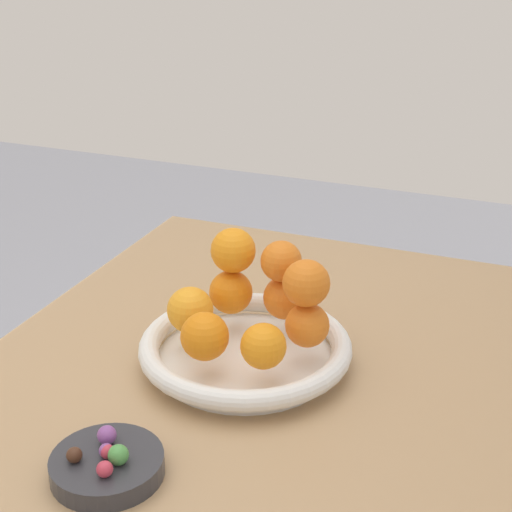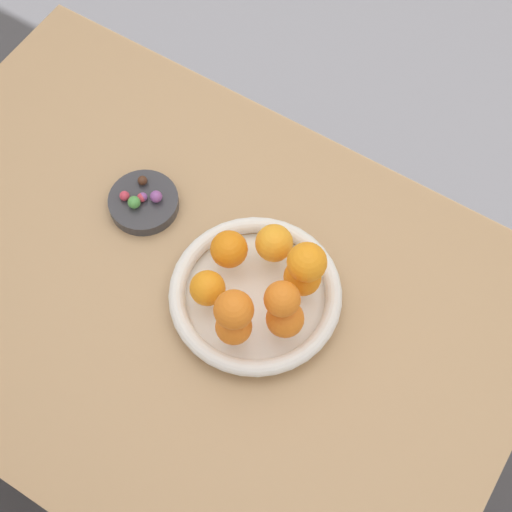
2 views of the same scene
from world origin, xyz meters
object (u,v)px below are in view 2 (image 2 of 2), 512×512
at_px(orange_0, 234,327).
at_px(candy_ball_2, 142,181).
at_px(candy_dish, 144,203).
at_px(orange_2, 302,277).
at_px(orange_1, 285,319).
at_px(candy_ball_1, 125,196).
at_px(fruit_bowl, 255,295).
at_px(orange_3, 274,243).
at_px(candy_ball_0, 134,202).
at_px(candy_ball_4, 143,197).
at_px(candy_ball_3, 142,198).
at_px(candy_ball_5, 156,197).
at_px(orange_5, 208,287).
at_px(dining_table, 186,311).
at_px(orange_6, 234,310).
at_px(orange_8, 282,299).
at_px(orange_7, 307,262).
at_px(orange_4, 229,249).

height_order(orange_0, candy_ball_2, orange_0).
bearing_deg(candy_dish, orange_2, 179.09).
relative_size(orange_1, candy_ball_1, 3.42).
xyz_separation_m(fruit_bowl, orange_1, (-0.07, 0.03, 0.05)).
height_order(orange_3, candy_ball_0, orange_3).
relative_size(candy_ball_2, candy_ball_4, 1.09).
distance_m(candy_ball_3, candy_ball_5, 0.02).
xyz_separation_m(orange_2, orange_5, (0.11, 0.09, -0.00)).
xyz_separation_m(fruit_bowl, orange_2, (-0.06, -0.04, 0.05)).
bearing_deg(orange_1, candy_ball_0, -10.41).
bearing_deg(dining_table, candy_dish, -34.12).
distance_m(orange_2, candy_ball_1, 0.33).
distance_m(dining_table, orange_5, 0.16).
height_order(orange_5, orange_6, orange_6).
distance_m(orange_5, candy_ball_4, 0.22).
bearing_deg(orange_8, candy_ball_0, -10.20).
relative_size(orange_8, candy_ball_3, 3.52).
relative_size(orange_0, candy_ball_0, 2.58).
bearing_deg(fruit_bowl, candy_ball_5, -14.65).
bearing_deg(orange_8, candy_ball_1, -10.00).
height_order(orange_7, orange_8, orange_7).
bearing_deg(candy_ball_0, orange_3, -170.84).
distance_m(orange_1, orange_3, 0.13).
relative_size(orange_0, orange_6, 0.95).
bearing_deg(candy_ball_1, orange_3, -172.13).
relative_size(orange_7, orange_8, 1.11).
xyz_separation_m(orange_6, orange_7, (-0.05, -0.12, 0.00)).
distance_m(dining_table, orange_2, 0.25).
relative_size(orange_1, orange_4, 0.98).
bearing_deg(dining_table, orange_8, -172.85).
bearing_deg(orange_8, fruit_bowl, -22.43).
relative_size(orange_8, candy_ball_1, 3.18).
relative_size(orange_3, orange_8, 1.11).
bearing_deg(orange_6, candy_ball_0, -21.89).
relative_size(orange_0, orange_2, 0.95).
height_order(orange_3, candy_ball_5, orange_3).
bearing_deg(dining_table, candy_ball_2, -37.31).
distance_m(orange_5, candy_ball_0, 0.22).
height_order(fruit_bowl, candy_ball_3, fruit_bowl).
height_order(candy_dish, orange_7, orange_7).
height_order(orange_5, candy_ball_0, orange_5).
height_order(fruit_bowl, candy_ball_2, fruit_bowl).
distance_m(candy_dish, candy_ball_5, 0.03).
xyz_separation_m(orange_7, candy_ball_3, (0.31, -0.00, -0.10)).
bearing_deg(fruit_bowl, candy_ball_4, -11.12).
height_order(orange_6, orange_8, orange_6).
relative_size(orange_7, candy_ball_5, 2.90).
xyz_separation_m(orange_3, candy_ball_1, (0.27, 0.04, -0.04)).
relative_size(orange_0, candy_ball_1, 3.28).
distance_m(fruit_bowl, candy_ball_3, 0.26).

